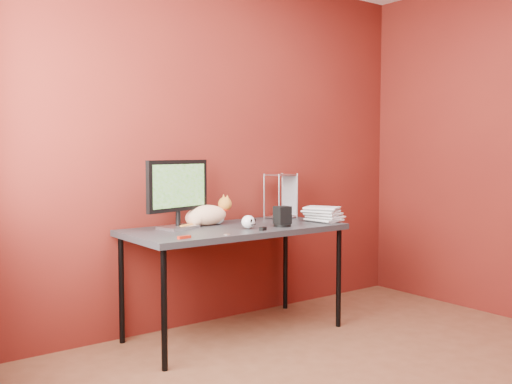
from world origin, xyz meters
TOP-DOWN VIEW (x-y plane):
  - room at (0.00, 0.00)m, footprint 3.52×3.52m
  - desk at (-0.15, 1.37)m, footprint 1.50×0.70m
  - monitor at (-0.51, 1.52)m, footprint 0.52×0.23m
  - cat at (-0.26, 1.55)m, footprint 0.45×0.17m
  - skull_mug at (-0.14, 1.23)m, footprint 0.09×0.10m
  - speaker at (0.12, 1.19)m, footprint 0.12×0.12m
  - book_stack at (0.46, 1.22)m, footprint 0.28×0.30m
  - wire_rack at (0.43, 1.59)m, footprint 0.22×0.18m
  - pocket_knife at (-0.69, 1.11)m, footprint 0.09×0.03m
  - black_gadget at (-0.11, 1.11)m, footprint 0.05×0.04m
  - washer at (-0.41, 1.08)m, footprint 0.05×0.05m

SIDE VIEW (x-z plane):
  - desk at x=-0.15m, z-range 0.32..1.07m
  - washer at x=-0.41m, z-range 0.75..0.75m
  - pocket_knife at x=-0.69m, z-range 0.75..0.77m
  - black_gadget at x=-0.11m, z-range 0.75..0.77m
  - skull_mug at x=-0.14m, z-range 0.75..0.84m
  - speaker at x=0.12m, z-range 0.75..0.88m
  - cat at x=-0.26m, z-range 0.72..0.93m
  - wire_rack at x=0.43m, z-range 0.75..1.09m
  - monitor at x=-0.51m, z-range 0.78..1.23m
  - book_stack at x=0.46m, z-range 0.75..1.96m
  - room at x=0.00m, z-range 0.14..2.75m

